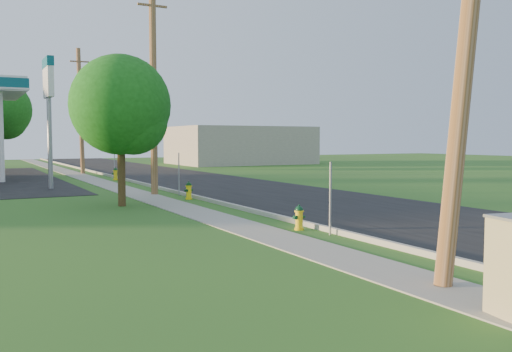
# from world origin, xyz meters

# --- Properties ---
(ground_plane) EXTENTS (140.00, 140.00, 0.00)m
(ground_plane) POSITION_xyz_m (0.00, 0.00, 0.00)
(ground_plane) COLOR #2A5420
(ground_plane) RESTS_ON ground
(road) EXTENTS (8.00, 120.00, 0.02)m
(road) POSITION_xyz_m (4.50, 10.00, 0.01)
(road) COLOR black
(road) RESTS_ON ground
(curb) EXTENTS (0.15, 120.00, 0.15)m
(curb) POSITION_xyz_m (0.50, 10.00, 0.07)
(curb) COLOR #A6A398
(curb) RESTS_ON ground
(sidewalk) EXTENTS (1.50, 120.00, 0.03)m
(sidewalk) POSITION_xyz_m (-1.25, 10.00, 0.01)
(sidewalk) COLOR gray
(sidewalk) RESTS_ON ground
(utility_pole_near) EXTENTS (1.40, 0.32, 9.48)m
(utility_pole_near) POSITION_xyz_m (-0.60, -1.00, 4.80)
(utility_pole_near) COLOR brown
(utility_pole_near) RESTS_ON ground
(utility_pole_mid) EXTENTS (1.40, 0.32, 9.80)m
(utility_pole_mid) POSITION_xyz_m (-0.60, 17.00, 4.95)
(utility_pole_mid) COLOR brown
(utility_pole_mid) RESTS_ON ground
(utility_pole_far) EXTENTS (1.40, 0.32, 9.50)m
(utility_pole_far) POSITION_xyz_m (-0.60, 35.00, 4.80)
(utility_pole_far) COLOR brown
(utility_pole_far) RESTS_ON ground
(sign_post_near) EXTENTS (0.05, 0.04, 2.00)m
(sign_post_near) POSITION_xyz_m (0.25, 4.20, 1.00)
(sign_post_near) COLOR gray
(sign_post_near) RESTS_ON ground
(sign_post_mid) EXTENTS (0.05, 0.04, 2.00)m
(sign_post_mid) POSITION_xyz_m (0.25, 16.00, 1.00)
(sign_post_mid) COLOR gray
(sign_post_mid) RESTS_ON ground
(sign_post_far) EXTENTS (0.05, 0.04, 2.00)m
(sign_post_far) POSITION_xyz_m (0.25, 28.20, 1.00)
(sign_post_far) COLOR gray
(sign_post_far) RESTS_ON ground
(price_pylon) EXTENTS (0.34, 2.04, 6.85)m
(price_pylon) POSITION_xyz_m (-4.50, 22.50, 5.43)
(price_pylon) COLOR gray
(price_pylon) RESTS_ON ground
(distant_building) EXTENTS (14.00, 10.00, 4.00)m
(distant_building) POSITION_xyz_m (18.00, 45.00, 2.00)
(distant_building) COLOR gray
(distant_building) RESTS_ON ground
(tree_verge) EXTENTS (3.89, 3.89, 5.90)m
(tree_verge) POSITION_xyz_m (-2.99, 13.30, 3.80)
(tree_verge) COLOR #362715
(tree_verge) RESTS_ON ground
(tree_lot) EXTENTS (5.07, 5.07, 7.69)m
(tree_lot) POSITION_xyz_m (-5.61, 42.75, 4.95)
(tree_lot) COLOR #362715
(tree_lot) RESTS_ON ground
(hydrant_near) EXTENTS (0.38, 0.34, 0.74)m
(hydrant_near) POSITION_xyz_m (-0.04, 5.30, 0.36)
(hydrant_near) COLOR yellow
(hydrant_near) RESTS_ON ground
(hydrant_mid) EXTENTS (0.41, 0.37, 0.79)m
(hydrant_mid) POSITION_xyz_m (0.10, 14.36, 0.39)
(hydrant_mid) COLOR yellow
(hydrant_mid) RESTS_ON ground
(hydrant_far) EXTENTS (0.42, 0.38, 0.83)m
(hydrant_far) POSITION_xyz_m (0.05, 27.18, 0.41)
(hydrant_far) COLOR yellow
(hydrant_far) RESTS_ON ground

